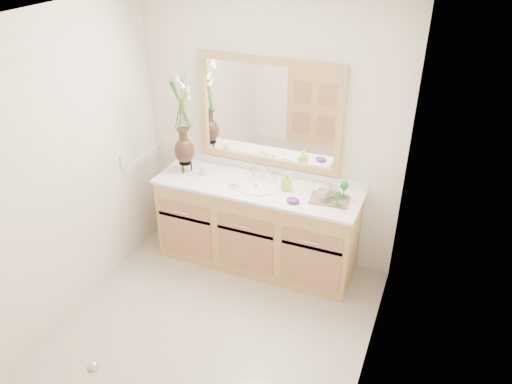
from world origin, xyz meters
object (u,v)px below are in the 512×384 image
at_px(tumbler, 203,170).
at_px(soap_bottle, 287,182).
at_px(flower_vase, 181,110).
at_px(tray, 329,199).

xyz_separation_m(tumbler, soap_bottle, (0.80, 0.01, 0.04)).
bearing_deg(flower_vase, tray, -0.56).
xyz_separation_m(flower_vase, soap_bottle, (0.98, 0.03, -0.52)).
height_order(tumbler, tray, tumbler).
bearing_deg(flower_vase, soap_bottle, 1.50).
relative_size(tumbler, soap_bottle, 0.54).
relative_size(soap_bottle, tray, 0.48).
bearing_deg(soap_bottle, flower_vase, -178.00).
xyz_separation_m(soap_bottle, tray, (0.39, -0.04, -0.07)).
bearing_deg(tumbler, flower_vase, -176.53).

